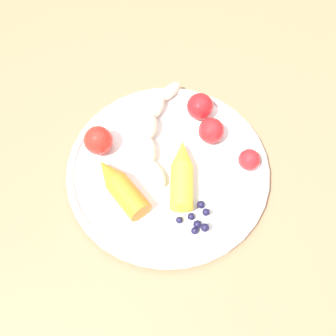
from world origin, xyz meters
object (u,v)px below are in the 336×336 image
object	(u,v)px
tomato_extra	(99,140)
dining_table	(192,179)
tomato_far	(211,131)
tomato_near	(200,106)
blueberry_pile	(198,219)
plate	(168,169)
carrot_orange	(120,186)
banana	(153,128)
tomato_mid	(249,160)
carrot_yellow	(182,173)

from	to	relation	value
tomato_extra	dining_table	bearing A→B (deg)	-170.85
tomato_far	tomato_near	bearing A→B (deg)	-57.48
blueberry_pile	tomato_near	size ratio (longest dim) A/B	1.20
dining_table	blueberry_pile	size ratio (longest dim) A/B	25.17
plate	carrot_orange	size ratio (longest dim) A/B	2.98
blueberry_pile	dining_table	bearing A→B (deg)	-76.86
banana	tomato_mid	xyz separation A→B (m)	(-0.15, 0.02, 0.00)
dining_table	tomato_near	xyz separation A→B (m)	(0.01, -0.07, 0.11)
tomato_near	tomato_extra	size ratio (longest dim) A/B	0.96
dining_table	carrot_yellow	world-z (taller)	carrot_yellow
plate	dining_table	bearing A→B (deg)	-136.56
dining_table	carrot_orange	bearing A→B (deg)	43.28
plate	banana	bearing A→B (deg)	-57.08
blueberry_pile	tomato_extra	world-z (taller)	tomato_extra
tomato_mid	tomato_far	size ratio (longest dim) A/B	0.81
tomato_extra	tomato_near	bearing A→B (deg)	-144.10
banana	blueberry_pile	bearing A→B (deg)	126.65
tomato_mid	tomato_far	world-z (taller)	tomato_far
banana	tomato_near	xyz separation A→B (m)	(-0.06, -0.05, 0.01)
tomato_near	tomato_mid	xyz separation A→B (m)	(-0.09, 0.08, -0.00)
dining_table	plate	size ratio (longest dim) A/B	4.18
carrot_yellow	tomato_far	bearing A→B (deg)	-109.25
plate	banana	distance (m)	0.07
tomato_mid	tomato_far	distance (m)	0.07
tomato_near	plate	bearing A→B (deg)	76.47
tomato_far	carrot_orange	bearing A→B (deg)	48.15
tomato_mid	tomato_far	bearing A→B (deg)	-29.53
blueberry_pile	banana	bearing A→B (deg)	-53.35
tomato_near	tomato_mid	size ratio (longest dim) A/B	1.31
plate	tomato_mid	bearing A→B (deg)	-164.53
tomato_mid	carrot_yellow	bearing A→B (deg)	25.70
dining_table	tomato_mid	world-z (taller)	tomato_mid
dining_table	carrot_orange	world-z (taller)	carrot_orange
tomato_extra	carrot_orange	bearing A→B (deg)	129.63
tomato_near	tomato_mid	distance (m)	0.12
carrot_orange	blueberry_pile	bearing A→B (deg)	170.48
banana	tomato_near	world-z (taller)	tomato_near
blueberry_pile	tomato_mid	size ratio (longest dim) A/B	1.57
blueberry_pile	tomato_far	size ratio (longest dim) A/B	1.27
tomato_far	plate	bearing A→B (deg)	52.71
carrot_orange	tomato_near	bearing A→B (deg)	-117.20
plate	tomato_mid	distance (m)	0.12
carrot_yellow	tomato_far	size ratio (longest dim) A/B	2.85
tomato_near	carrot_yellow	bearing A→B (deg)	88.91
carrot_orange	tomato_extra	bearing A→B (deg)	-50.37
blueberry_pile	carrot_orange	bearing A→B (deg)	-9.52
dining_table	banana	world-z (taller)	banana
dining_table	carrot_orange	size ratio (longest dim) A/B	12.45
carrot_orange	tomato_mid	distance (m)	0.19
banana	tomato_far	xyz separation A→B (m)	(-0.09, -0.01, 0.01)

